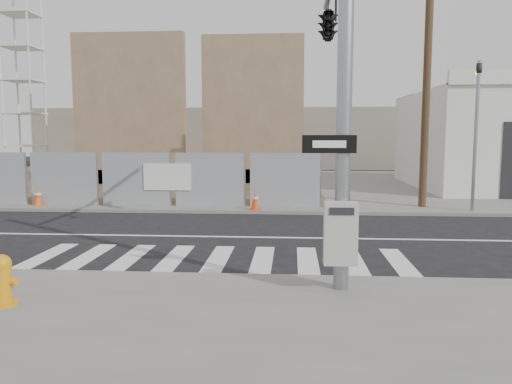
# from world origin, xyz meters

# --- Properties ---
(ground) EXTENTS (100.00, 100.00, 0.00)m
(ground) POSITION_xyz_m (0.00, 0.00, 0.00)
(ground) COLOR black
(ground) RESTS_ON ground
(sidewalk_far) EXTENTS (50.00, 20.00, 0.12)m
(sidewalk_far) POSITION_xyz_m (0.00, 14.00, 0.06)
(sidewalk_far) COLOR slate
(sidewalk_far) RESTS_ON ground
(signal_pole) EXTENTS (0.96, 5.87, 7.00)m
(signal_pole) POSITION_xyz_m (2.49, -2.05, 4.78)
(signal_pole) COLOR gray
(signal_pole) RESTS_ON sidewalk_near
(far_signal_pole) EXTENTS (0.16, 0.20, 5.60)m
(far_signal_pole) POSITION_xyz_m (8.00, 4.60, 3.48)
(far_signal_pole) COLOR gray
(far_signal_pole) RESTS_ON sidewalk_far
(concrete_wall_left) EXTENTS (6.00, 1.30, 8.00)m
(concrete_wall_left) POSITION_xyz_m (-7.00, 13.08, 3.38)
(concrete_wall_left) COLOR brown
(concrete_wall_left) RESTS_ON sidewalk_far
(concrete_wall_right) EXTENTS (5.50, 1.30, 8.00)m
(concrete_wall_right) POSITION_xyz_m (-0.50, 14.08, 3.38)
(concrete_wall_right) COLOR brown
(concrete_wall_right) RESTS_ON sidewalk_far
(crane_tower) EXTENTS (2.60, 2.60, 18.15)m
(crane_tower) POSITION_xyz_m (-15.00, 17.00, 9.02)
(crane_tower) COLOR slate
(crane_tower) RESTS_ON sidewalk_far
(utility_pole_right) EXTENTS (1.60, 0.28, 10.00)m
(utility_pole_right) POSITION_xyz_m (6.50, 5.50, 5.20)
(utility_pole_right) COLOR #4C3823
(utility_pole_right) RESTS_ON sidewalk_far
(fire_hydrant) EXTENTS (0.51, 0.49, 0.81)m
(fire_hydrant) POSITION_xyz_m (-2.85, -6.06, 0.52)
(fire_hydrant) COLOR orange
(fire_hydrant) RESTS_ON sidewalk_near
(traffic_cone_b) EXTENTS (0.47, 0.47, 0.69)m
(traffic_cone_b) POSITION_xyz_m (-9.47, 5.45, 0.45)
(traffic_cone_b) COLOR #F2410C
(traffic_cone_b) RESTS_ON sidewalk_far
(traffic_cone_c) EXTENTS (0.40, 0.40, 0.68)m
(traffic_cone_c) POSITION_xyz_m (-7.95, 4.75, 0.45)
(traffic_cone_c) COLOR #F6510C
(traffic_cone_c) RESTS_ON sidewalk_far
(traffic_cone_d) EXTENTS (0.42, 0.42, 0.67)m
(traffic_cone_d) POSITION_xyz_m (0.34, 4.22, 0.45)
(traffic_cone_d) COLOR #EF3E0C
(traffic_cone_d) RESTS_ON sidewalk_far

